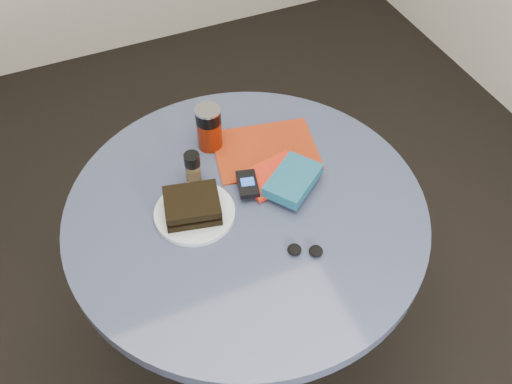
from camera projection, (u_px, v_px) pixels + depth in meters
name	position (u px, v px, depth m)	size (l,w,h in m)	color
ground	(249.00, 335.00, 2.13)	(4.00, 4.00, 0.00)	black
table	(247.00, 242.00, 1.69)	(1.00, 1.00, 0.75)	black
plate	(195.00, 213.00, 1.54)	(0.22, 0.22, 0.01)	white
sandwich	(192.00, 206.00, 1.52)	(0.17, 0.15, 0.05)	black
soda_can	(209.00, 128.00, 1.67)	(0.09, 0.09, 0.14)	#6D1905
pepper_grinder	(193.00, 168.00, 1.59)	(0.05, 0.05, 0.10)	#503D22
magazine	(266.00, 150.00, 1.71)	(0.30, 0.23, 0.01)	maroon
red_book	(273.00, 176.00, 1.63)	(0.18, 0.12, 0.01)	red
novel	(293.00, 180.00, 1.58)	(0.17, 0.11, 0.03)	#16526C
mp3_player	(248.00, 184.00, 1.59)	(0.08, 0.11, 0.02)	black
headphones	(305.00, 250.00, 1.46)	(0.10, 0.08, 0.02)	black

